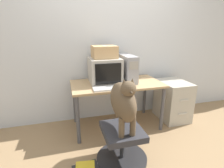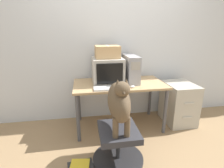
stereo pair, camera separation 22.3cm
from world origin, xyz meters
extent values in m
plane|color=#937551|center=(0.00, 0.00, 0.00)|extent=(12.00, 12.00, 0.00)
cube|color=silver|center=(0.00, 0.76, 1.30)|extent=(8.00, 0.05, 2.60)
cube|color=tan|center=(0.00, 0.35, 0.70)|extent=(1.34, 0.70, 0.03)
cylinder|color=#4C4C51|center=(-0.62, 0.05, 0.34)|extent=(0.05, 0.05, 0.69)
cylinder|color=#4C4C51|center=(0.62, 0.05, 0.34)|extent=(0.05, 0.05, 0.69)
cylinder|color=#4C4C51|center=(-0.62, 0.65, 0.34)|extent=(0.05, 0.05, 0.69)
cylinder|color=#4C4C51|center=(0.62, 0.65, 0.34)|extent=(0.05, 0.05, 0.69)
cube|color=#B7B2A8|center=(-0.16, 0.45, 0.90)|extent=(0.44, 0.46, 0.36)
cube|color=black|center=(-0.16, 0.21, 0.90)|extent=(0.36, 0.01, 0.28)
cube|color=#99999E|center=(0.19, 0.42, 0.91)|extent=(0.17, 0.49, 0.40)
cube|color=#9E998E|center=(0.19, 0.17, 1.00)|extent=(0.13, 0.01, 0.11)
cube|color=silver|center=(-0.16, 0.11, 0.73)|extent=(0.47, 0.18, 0.02)
cube|color=silver|center=(-0.16, 0.11, 0.74)|extent=(0.43, 0.15, 0.00)
ellipsoid|color=silver|center=(0.13, 0.11, 0.73)|extent=(0.07, 0.05, 0.03)
cylinder|color=#262628|center=(-0.17, -0.41, 0.02)|extent=(0.59, 0.59, 0.04)
cylinder|color=#262628|center=(-0.17, -0.41, 0.20)|extent=(0.05, 0.05, 0.31)
cube|color=#2D2D33|center=(-0.17, -0.41, 0.39)|extent=(0.43, 0.48, 0.07)
ellipsoid|color=brown|center=(-0.17, -0.40, 0.74)|extent=(0.22, 0.58, 0.40)
cylinder|color=brown|center=(-0.23, -0.56, 0.53)|extent=(0.06, 0.06, 0.22)
cylinder|color=brown|center=(-0.11, -0.56, 0.53)|extent=(0.06, 0.06, 0.22)
sphere|color=brown|center=(-0.17, -0.56, 0.94)|extent=(0.15, 0.15, 0.15)
cone|color=#3E3123|center=(-0.17, -0.63, 0.93)|extent=(0.07, 0.08, 0.07)
cone|color=brown|center=(-0.21, -0.55, 1.00)|extent=(0.05, 0.05, 0.07)
cone|color=brown|center=(-0.12, -0.55, 1.00)|extent=(0.05, 0.05, 0.07)
torus|color=blue|center=(-0.17, -0.54, 0.88)|extent=(0.11, 0.11, 0.02)
cube|color=#B7B2A3|center=(0.99, 0.34, 0.33)|extent=(0.43, 0.56, 0.66)
cube|color=beige|center=(0.99, 0.05, 0.44)|extent=(0.15, 0.01, 0.02)
cube|color=beige|center=(0.99, 0.05, 0.21)|extent=(0.15, 0.01, 0.02)
cube|color=tan|center=(-0.16, 0.45, 1.17)|extent=(0.34, 0.32, 0.17)
cube|color=beige|center=(-0.16, 0.45, 1.26)|extent=(0.04, 0.31, 0.00)
cube|color=#262628|center=(-0.60, -0.48, 0.05)|extent=(0.29, 0.19, 0.02)
cube|color=gold|center=(-0.60, -0.49, 0.07)|extent=(0.22, 0.20, 0.02)
camera|label=1|loc=(-0.73, -2.03, 1.47)|focal=28.00mm
camera|label=2|loc=(-0.52, -2.08, 1.47)|focal=28.00mm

